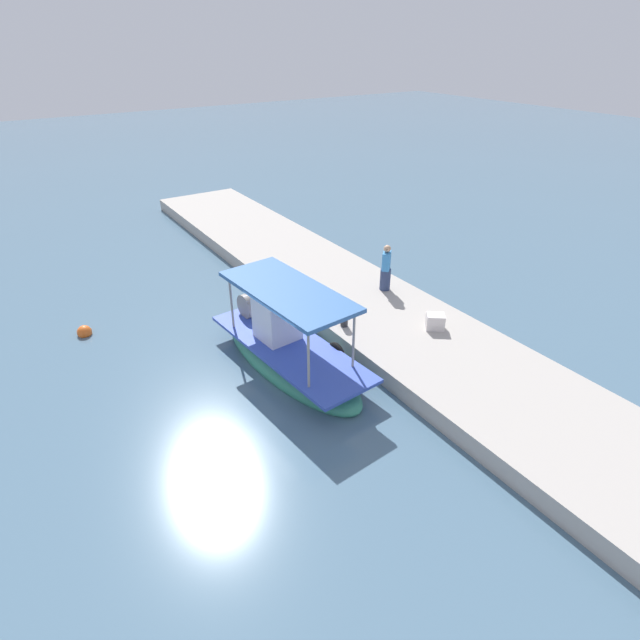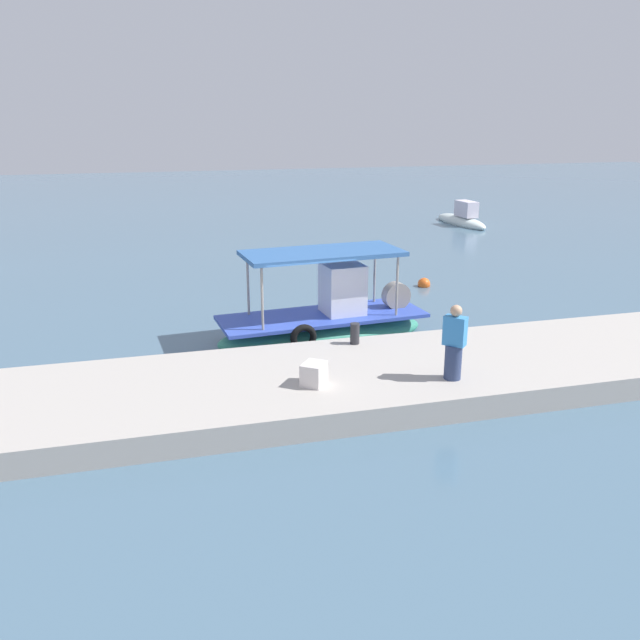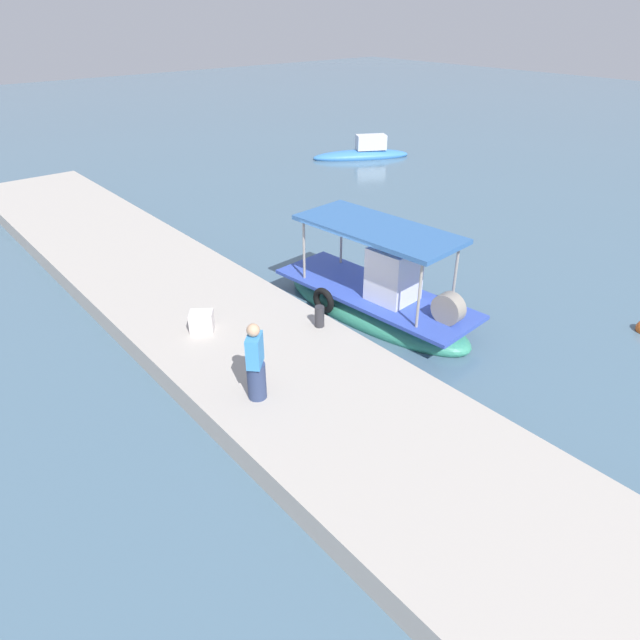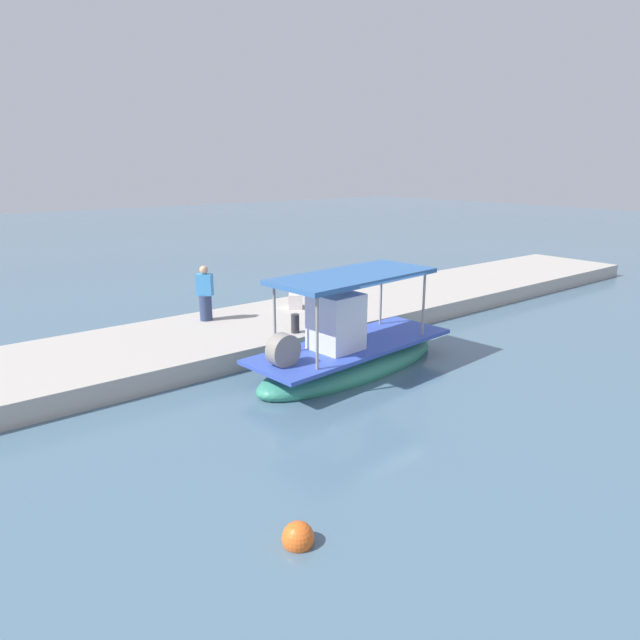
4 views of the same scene
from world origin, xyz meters
The scene contains 7 objects.
ground_plane centered at (0.00, 0.00, 0.00)m, with size 120.00×120.00×0.00m, color slate.
dock_quay centered at (0.00, -3.81, 0.28)m, with size 36.00×4.36×0.56m, color #AFA79F.
main_fishing_boat centered at (0.64, 0.06, 0.48)m, with size 6.28×2.51×2.92m.
fisherman_near_bollard centered at (2.19, -4.91, 1.33)m, with size 0.54×0.54×1.71m.
mooring_bollard centered at (0.82, -2.11, 0.83)m, with size 0.24×0.24×0.54m, color #2D2D33.
cargo_crate centered at (-0.88, -4.43, 0.80)m, with size 0.56×0.45×0.49m, color silver.
marker_buoy centered at (5.83, 4.88, 0.09)m, with size 0.47×0.47×0.47m.
Camera 1 is at (-10.56, 6.24, 8.77)m, focal length 28.56 mm.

